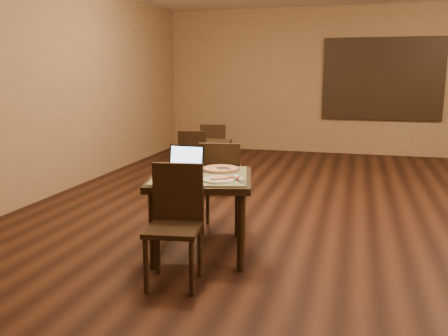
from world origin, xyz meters
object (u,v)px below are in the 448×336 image
(other_table_b_chair_near, at_px, (191,161))
(other_table_b_chair_far, at_px, (214,149))
(tiled_table, at_px, (201,186))
(laptop, at_px, (184,165))
(other_table_b, at_px, (203,150))
(chair_main_far, at_px, (221,182))
(pizza_pan, at_px, (220,170))
(chair_main_near, at_px, (176,217))

(other_table_b_chair_near, bearing_deg, other_table_b_chair_far, 83.22)
(tiled_table, xyz_separation_m, laptop, (-0.20, 0.11, 0.17))
(other_table_b, distance_m, other_table_b_chair_far, 0.53)
(laptop, relative_size, other_table_b_chair_near, 0.40)
(chair_main_far, relative_size, other_table_b_chair_far, 1.09)
(laptop, relative_size, pizza_pan, 0.96)
(chair_main_far, xyz_separation_m, other_table_b_chair_near, (-0.80, 1.30, -0.05))
(chair_main_near, xyz_separation_m, other_table_b_chair_far, (-0.76, 3.58, -0.04))
(laptop, bearing_deg, other_table_b_chair_near, 110.00)
(pizza_pan, distance_m, other_table_b_chair_far, 2.88)
(chair_main_far, distance_m, laptop, 0.61)
(pizza_pan, bearing_deg, chair_main_far, 106.00)
(chair_main_near, xyz_separation_m, laptop, (-0.19, 0.72, 0.28))
(other_table_b_chair_far, bearing_deg, chair_main_far, 102.45)
(pizza_pan, relative_size, other_table_b_chair_near, 0.42)
(other_table_b, relative_size, other_table_b_chair_far, 0.91)
(laptop, bearing_deg, other_table_b, 105.96)
(chair_main_near, distance_m, other_table_b_chair_near, 2.65)
(chair_main_far, distance_m, other_table_b_chair_far, 2.48)
(chair_main_far, height_order, other_table_b, chair_main_far)
(laptop, xyz_separation_m, other_table_b, (-0.58, 2.34, -0.25))
(chair_main_near, height_order, other_table_b_chair_near, chair_main_near)
(chair_main_near, relative_size, other_table_b, 1.19)
(tiled_table, bearing_deg, laptop, 139.45)
(chair_main_far, bearing_deg, other_table_b_chair_near, -66.92)
(chair_main_near, bearing_deg, chair_main_far, 80.40)
(chair_main_near, height_order, laptop, laptop)
(tiled_table, relative_size, other_table_b, 1.35)
(tiled_table, distance_m, other_table_b_chair_far, 3.07)
(other_table_b_chair_near, bearing_deg, laptop, -78.01)
(chair_main_far, relative_size, other_table_b, 1.21)
(chair_main_far, bearing_deg, laptop, 58.91)
(tiled_table, distance_m, chair_main_near, 0.63)
(pizza_pan, xyz_separation_m, other_table_b, (-0.90, 2.20, -0.19))
(tiled_table, relative_size, other_table_b_chair_near, 1.22)
(chair_main_far, xyz_separation_m, laptop, (-0.21, -0.51, 0.27))
(other_table_b, bearing_deg, other_table_b_chair_near, -96.78)
(chair_main_near, relative_size, other_table_b_chair_far, 1.07)
(pizza_pan, relative_size, other_table_b_chair_far, 0.42)
(tiled_table, bearing_deg, chair_main_near, -103.78)
(chair_main_near, distance_m, laptop, 0.80)
(tiled_table, xyz_separation_m, other_table_b_chair_far, (-0.77, 2.97, -0.15))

